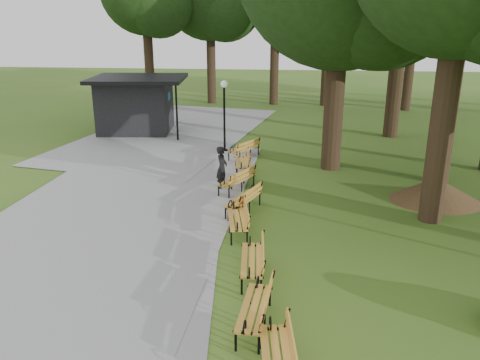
# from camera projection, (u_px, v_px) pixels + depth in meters

# --- Properties ---
(ground) EXTENTS (100.00, 100.00, 0.00)m
(ground) POSITION_uv_depth(u_px,v_px,m) (225.00, 251.00, 13.09)
(ground) COLOR #365819
(ground) RESTS_ON ground
(path) EXTENTS (12.00, 38.00, 0.06)m
(path) POSITION_uv_depth(u_px,v_px,m) (120.00, 204.00, 16.33)
(path) COLOR gray
(path) RESTS_ON ground
(person) EXTENTS (0.45, 0.63, 1.60)m
(person) POSITION_uv_depth(u_px,v_px,m) (222.00, 168.00, 17.71)
(person) COLOR black
(person) RESTS_ON ground
(kiosk) EXTENTS (5.29, 4.72, 3.05)m
(kiosk) POSITION_uv_depth(u_px,v_px,m) (136.00, 105.00, 26.52)
(kiosk) COLOR black
(kiosk) RESTS_ON ground
(lamp_post) EXTENTS (0.32, 0.32, 3.33)m
(lamp_post) POSITION_uv_depth(u_px,v_px,m) (224.00, 101.00, 22.23)
(lamp_post) COLOR black
(lamp_post) RESTS_ON ground
(dirt_mound) EXTENTS (2.57, 2.57, 0.84)m
(dirt_mound) POSITION_uv_depth(u_px,v_px,m) (436.00, 190.00, 16.57)
(dirt_mound) COLOR #47301C
(dirt_mound) RESTS_ON ground
(bench_0) EXTENTS (0.87, 1.96, 0.88)m
(bench_0) POSITION_uv_depth(u_px,v_px,m) (276.00, 357.00, 8.32)
(bench_0) COLOR #C7892E
(bench_0) RESTS_ON ground
(bench_1) EXTENTS (0.78, 1.94, 0.88)m
(bench_1) POSITION_uv_depth(u_px,v_px,m) (254.00, 308.00, 9.74)
(bench_1) COLOR #C7892E
(bench_1) RESTS_ON ground
(bench_2) EXTENTS (0.79, 1.94, 0.88)m
(bench_2) POSITION_uv_depth(u_px,v_px,m) (252.00, 260.00, 11.67)
(bench_2) COLOR #C7892E
(bench_2) RESTS_ON ground
(bench_3) EXTENTS (0.98, 1.99, 0.88)m
(bench_3) POSITION_uv_depth(u_px,v_px,m) (237.00, 219.00, 14.09)
(bench_3) COLOR #C7892E
(bench_3) RESTS_ON ground
(bench_4) EXTENTS (1.25, 2.00, 0.88)m
(bench_4) POSITION_uv_depth(u_px,v_px,m) (243.00, 199.00, 15.60)
(bench_4) COLOR #C7892E
(bench_4) RESTS_ON ground
(bench_5) EXTENTS (1.43, 1.98, 0.88)m
(bench_5) POSITION_uv_depth(u_px,v_px,m) (237.00, 180.00, 17.49)
(bench_5) COLOR #C7892E
(bench_5) RESTS_ON ground
(bench_6) EXTENTS (0.91, 1.97, 0.88)m
(bench_6) POSITION_uv_depth(u_px,v_px,m) (242.00, 162.00, 19.69)
(bench_6) COLOR #C7892E
(bench_6) RESTS_ON ground
(bench_7) EXTENTS (1.52, 1.96, 0.88)m
(bench_7) POSITION_uv_depth(u_px,v_px,m) (244.00, 149.00, 21.70)
(bench_7) COLOR #C7892E
(bench_7) RESTS_ON ground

